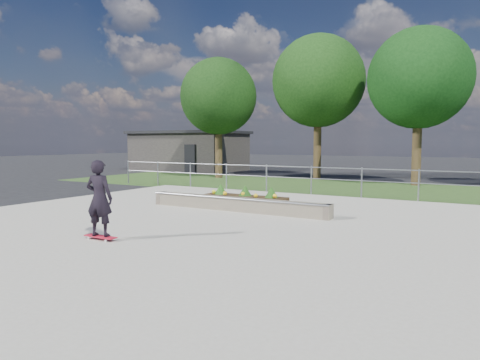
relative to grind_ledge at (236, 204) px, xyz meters
The scene contains 11 objects.
ground 2.48m from the grind_ledge, 78.49° to the right, with size 120.00×120.00×0.00m, color black.
grass_verge 8.60m from the grind_ledge, 86.71° to the left, with size 30.00×8.00×0.02m, color #2A461C.
concrete_slab 2.48m from the grind_ledge, 78.49° to the right, with size 15.00×15.00×0.06m, color #A29D90.
fence 5.13m from the grind_ledge, 84.46° to the left, with size 20.06×0.06×1.20m.
building 20.65m from the grind_ledge, 130.92° to the left, with size 8.40×5.40×3.00m.
tree_far_left 13.76m from the grind_ledge, 125.36° to the left, with size 4.55×4.55×7.15m.
tree_mid_left 13.81m from the grind_ledge, 99.07° to the left, with size 5.25×5.25×8.25m.
tree_mid_right 13.08m from the grind_ledge, 73.22° to the left, with size 4.90×4.90×7.70m.
grind_ledge is the anchor object (origin of this frame).
planter_bed 1.55m from the grind_ledge, 112.42° to the left, with size 3.00×1.20×0.61m.
skateboarder 4.87m from the grind_ledge, 95.86° to the right, with size 0.80×0.53×1.71m.
Camera 1 is at (6.10, -8.62, 2.13)m, focal length 32.00 mm.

